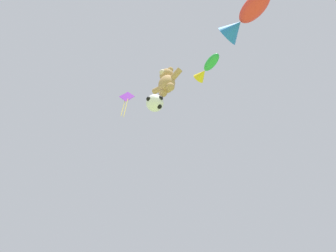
% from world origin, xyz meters
% --- Properties ---
extents(teddy_bear_kite, '(1.87, 0.83, 1.90)m').
position_xyz_m(teddy_bear_kite, '(-0.48, 3.87, 10.84)').
color(teddy_bear_kite, tan).
extents(soccer_ball_kite, '(0.88, 0.88, 0.81)m').
position_xyz_m(soccer_ball_kite, '(-1.08, 3.74, 9.54)').
color(soccer_ball_kite, white).
extents(fish_kite_emerald, '(1.65, 0.90, 0.59)m').
position_xyz_m(fish_kite_emerald, '(1.17, 4.99, 11.46)').
color(fish_kite_emerald, green).
extents(fish_kite_crimson, '(2.30, 1.23, 1.04)m').
position_xyz_m(fish_kite_crimson, '(3.73, 4.18, 11.36)').
color(fish_kite_crimson, red).
extents(diamond_kite, '(0.78, 0.73, 2.71)m').
position_xyz_m(diamond_kite, '(-4.39, 4.08, 13.45)').
color(diamond_kite, purple).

